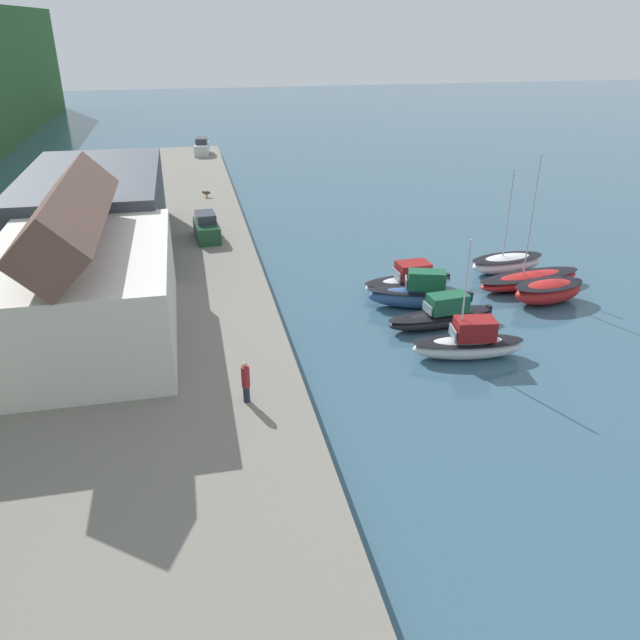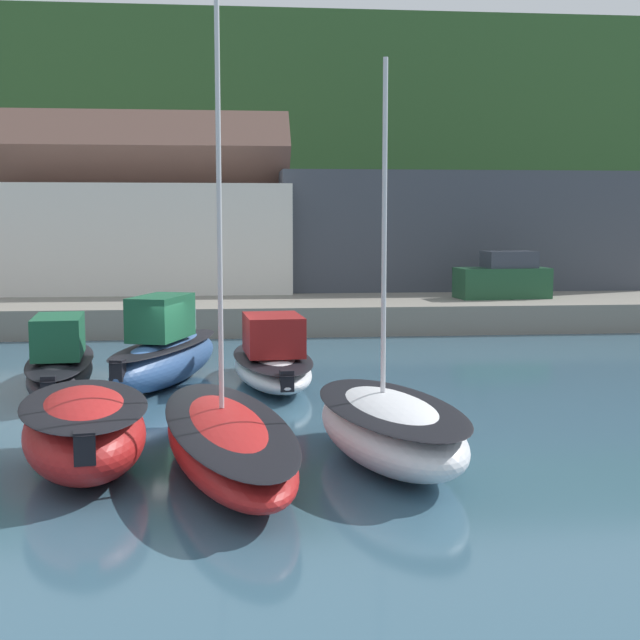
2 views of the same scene
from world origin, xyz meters
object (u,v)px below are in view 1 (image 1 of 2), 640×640
Objects in this scene: moored_boat_4 at (548,291)px; person_on_quay at (246,382)px; parked_car_2 at (202,147)px; dog_on_quay at (206,193)px; moored_boat_3 at (409,281)px; moored_boat_2 at (421,295)px; moored_boat_0 at (469,343)px; parked_car_1 at (207,228)px; moored_boat_1 at (443,315)px; moored_boat_6 at (507,263)px; moored_boat_5 at (529,280)px.

moored_boat_4 is 2.64× the size of person_on_quay.
person_on_quay is (-10.09, 21.91, 1.49)m from moored_boat_4.
parked_car_2 is at bearing -0.49° from person_on_quay.
dog_on_quay is at bearing 95.23° from parked_car_2.
moored_boat_2 is at bearing 171.07° from moored_boat_3.
moored_boat_0 is 3.35× the size of person_on_quay.
moored_boat_0 reaches higher than person_on_quay.
parked_car_1 reaches higher than dog_on_quay.
moored_boat_6 reaches higher than moored_boat_1.
moored_boat_0 is 0.98× the size of moored_boat_2.
moored_boat_3 is at bearing -149.52° from dog_on_quay.
person_on_quay is (-62.94, 0.54, 0.18)m from parked_car_2.
parked_car_2 is 23.57m from dog_on_quay.
moored_boat_1 is 3.49× the size of person_on_quay.
parked_car_2 is (54.87, 12.78, 1.38)m from moored_boat_1.
moored_boat_3 is at bearing -4.36° from moored_boat_1.
moored_boat_2 is at bearing -49.61° from person_on_quay.
moored_boat_6 reaches higher than moored_boat_2.
person_on_quay is at bearing 148.38° from moored_boat_2.
moored_boat_3 is (10.23, -0.01, -0.14)m from moored_boat_0.
parked_car_1 is at bearing 51.95° from moored_boat_5.
parked_car_1 is 37.44m from parked_car_2.
parked_car_2 reaches higher than moored_boat_2.
moored_boat_5 is 25.55m from person_on_quay.
moored_boat_6 reaches higher than parked_car_2.
moored_boat_4 is 36.60m from dog_on_quay.
moored_boat_0 is 0.89× the size of moored_boat_6.
person_on_quay is (-14.17, 13.22, 1.58)m from moored_boat_3.
moored_boat_3 is at bearing 55.85° from moored_boat_4.
moored_boat_1 is 1.72× the size of parked_car_1.
moored_boat_0 is at bearing 108.74° from parked_car_2.
moored_boat_6 is at bearing -8.83° from moored_boat_4.
moored_boat_4 is at bearing -119.46° from moored_boat_3.
parked_car_1 is at bearing 33.36° from moored_boat_1.
person_on_quay is (-16.10, 21.89, 1.59)m from moored_boat_6.
moored_boat_0 reaches higher than moored_boat_2.
moored_boat_2 is at bearing 110.08° from parked_car_2.
moored_boat_1 is at bearing 176.60° from moored_boat_3.
moored_boat_5 is at bearing 145.95° from parked_car_1.
moored_boat_1 is 1.32× the size of moored_boat_4.
moored_boat_5 is at bearing -102.93° from moored_boat_3.
parked_car_2 is at bearing 31.44° from moored_boat_2.
moored_boat_2 is 3.15m from moored_boat_3.
moored_boat_6 reaches higher than dog_on_quay.
moored_boat_5 is at bearing -36.98° from moored_boat_0.
moored_boat_1 is at bearing -58.79° from person_on_quay.
dog_on_quay is at bearing 28.27° from moored_boat_0.
moored_boat_1 is 2.99m from moored_boat_2.
parked_car_1 is 2.03× the size of person_on_quay.
person_on_quay is at bearing -177.20° from dog_on_quay.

